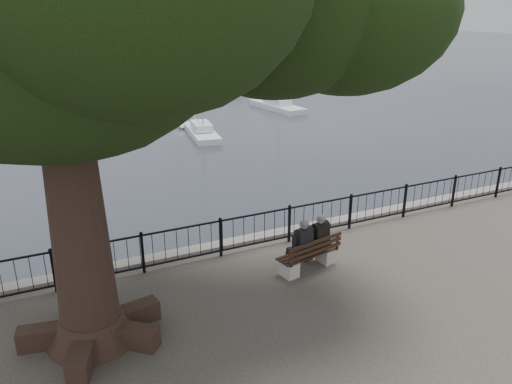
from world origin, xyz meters
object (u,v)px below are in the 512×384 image
bench (309,258)px  lion_monument (85,57)px  person_left (300,247)px  person_right (316,241)px

bench → lion_monument: bearing=88.5°
person_left → lion_monument: size_ratio=0.16×
person_right → bench: bearing=-151.5°
bench → lion_monument: lion_monument is taller
person_left → person_right: 0.53m
bench → person_right: size_ratio=1.24×
person_left → lion_monument: bearing=88.2°
bench → person_left: bearing=168.6°
person_left → lion_monument: lion_monument is taller
person_right → lion_monument: bearing=88.8°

